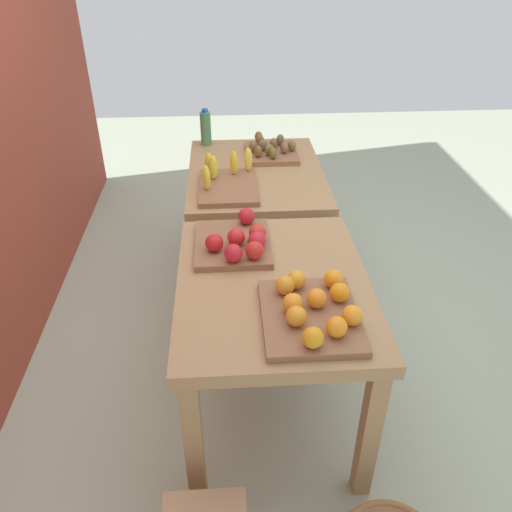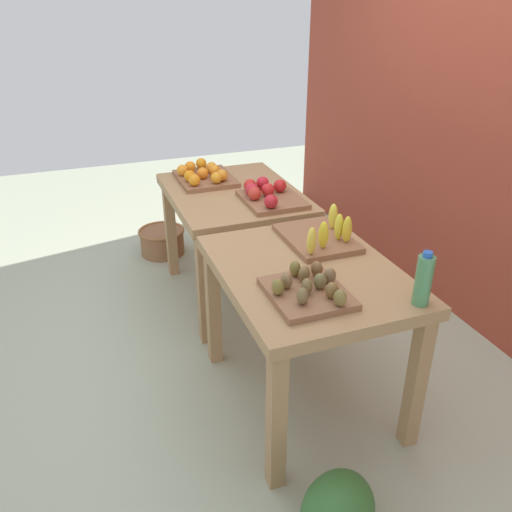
% 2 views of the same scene
% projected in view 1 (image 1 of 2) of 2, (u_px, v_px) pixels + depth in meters
% --- Properties ---
extents(ground_plane, '(8.00, 8.00, 0.00)m').
position_uv_depth(ground_plane, '(262.00, 331.00, 3.01)').
color(ground_plane, '#A4AE93').
extents(display_table_left, '(1.04, 0.80, 0.77)m').
position_uv_depth(display_table_left, '(273.00, 302.00, 2.19)').
color(display_table_left, '#A77F53').
rests_on(display_table_left, ground_plane).
extents(display_table_right, '(1.04, 0.80, 0.77)m').
position_uv_depth(display_table_right, '(256.00, 188.00, 3.12)').
color(display_table_right, '#A77F53').
rests_on(display_table_right, ground_plane).
extents(orange_bin, '(0.45, 0.37, 0.11)m').
position_uv_depth(orange_bin, '(313.00, 310.00, 1.90)').
color(orange_bin, '#8D5E40').
rests_on(orange_bin, display_table_left).
extents(apple_bin, '(0.43, 0.34, 0.11)m').
position_uv_depth(apple_bin, '(237.00, 241.00, 2.30)').
color(apple_bin, '#8D5E40').
rests_on(apple_bin, display_table_left).
extents(banana_crate, '(0.44, 0.32, 0.17)m').
position_uv_depth(banana_crate, '(227.00, 182.00, 2.84)').
color(banana_crate, '#8D5E40').
rests_on(banana_crate, display_table_right).
extents(kiwi_bin, '(0.37, 0.32, 0.10)m').
position_uv_depth(kiwi_bin, '(271.00, 150.00, 3.23)').
color(kiwi_bin, '#8D5E40').
rests_on(kiwi_bin, display_table_right).
extents(water_bottle, '(0.07, 0.07, 0.24)m').
position_uv_depth(water_bottle, '(206.00, 128.00, 3.35)').
color(water_bottle, '#4C8C59').
rests_on(water_bottle, display_table_right).
extents(watermelon_pile, '(0.72, 0.45, 0.27)m').
position_uv_depth(watermelon_pile, '(277.00, 198.00, 4.17)').
color(watermelon_pile, '#276935').
rests_on(watermelon_pile, ground_plane).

